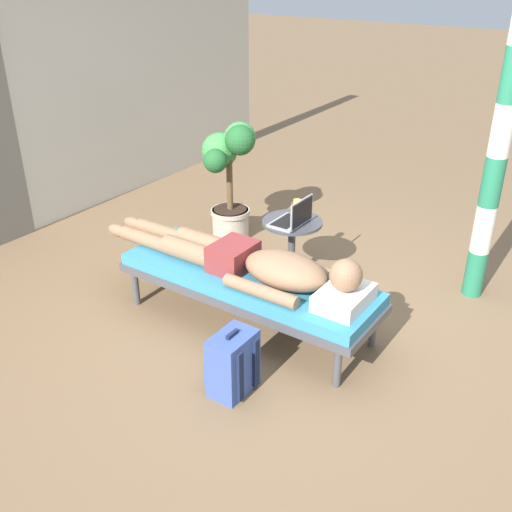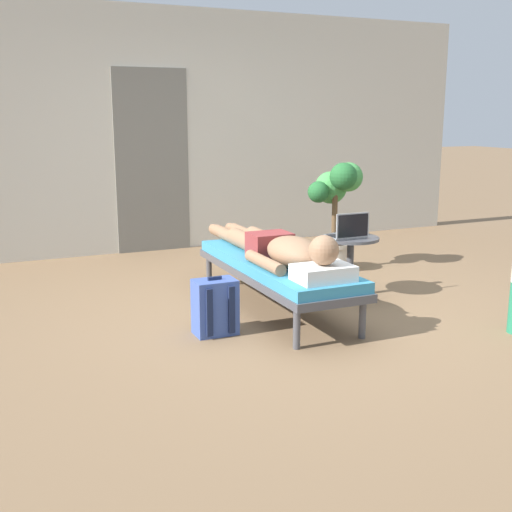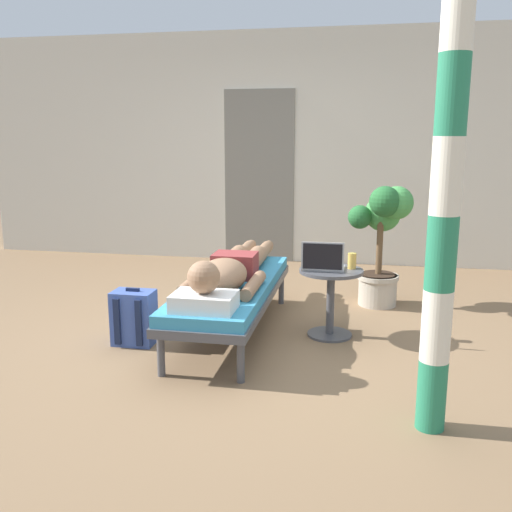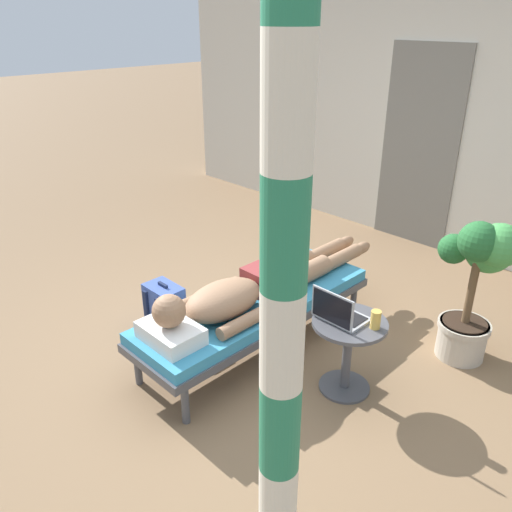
# 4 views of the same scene
# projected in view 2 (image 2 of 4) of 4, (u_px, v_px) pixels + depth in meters

# --- Properties ---
(ground_plane) EXTENTS (40.00, 40.00, 0.00)m
(ground_plane) POSITION_uv_depth(u_px,v_px,m) (296.00, 312.00, 5.15)
(ground_plane) COLOR #846647
(house_wall_back) EXTENTS (7.60, 0.20, 2.70)m
(house_wall_back) POSITION_uv_depth(u_px,v_px,m) (172.00, 131.00, 7.39)
(house_wall_back) COLOR beige
(house_wall_back) RESTS_ON ground
(house_door_panel) EXTENTS (0.84, 0.03, 2.04)m
(house_door_panel) POSITION_uv_depth(u_px,v_px,m) (152.00, 161.00, 7.25)
(house_door_panel) COLOR slate
(house_door_panel) RESTS_ON ground
(lounge_chair) EXTENTS (0.62, 1.92, 0.42)m
(lounge_chair) POSITION_uv_depth(u_px,v_px,m) (276.00, 268.00, 5.15)
(lounge_chair) COLOR #4C4C51
(lounge_chair) RESTS_ON ground
(person_reclining) EXTENTS (0.53, 2.17, 0.32)m
(person_reclining) POSITION_uv_depth(u_px,v_px,m) (280.00, 249.00, 5.05)
(person_reclining) COLOR white
(person_reclining) RESTS_ON lounge_chair
(side_table) EXTENTS (0.48, 0.48, 0.52)m
(side_table) POSITION_uv_depth(u_px,v_px,m) (350.00, 256.00, 5.53)
(side_table) COLOR #4C4C51
(side_table) RESTS_ON ground
(laptop) EXTENTS (0.31, 0.24, 0.23)m
(laptop) POSITION_uv_depth(u_px,v_px,m) (348.00, 232.00, 5.41)
(laptop) COLOR #A5A8AD
(laptop) RESTS_ON side_table
(drink_glass) EXTENTS (0.06, 0.06, 0.12)m
(drink_glass) POSITION_uv_depth(u_px,v_px,m) (363.00, 228.00, 5.58)
(drink_glass) COLOR gold
(drink_glass) RESTS_ON side_table
(backpack) EXTENTS (0.30, 0.26, 0.42)m
(backpack) POSITION_uv_depth(u_px,v_px,m) (215.00, 307.00, 4.61)
(backpack) COLOR #3F59A5
(backpack) RESTS_ON ground
(potted_plant) EXTENTS (0.56, 0.52, 1.09)m
(potted_plant) POSITION_uv_depth(u_px,v_px,m) (336.00, 205.00, 6.43)
(potted_plant) COLOR #BFB29E
(potted_plant) RESTS_ON ground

